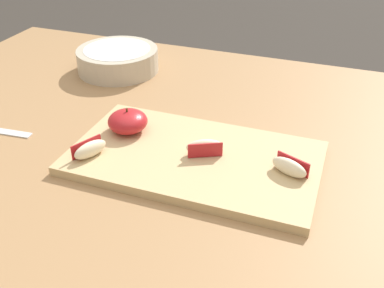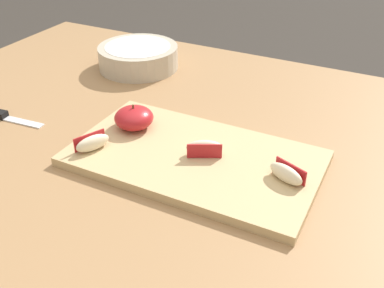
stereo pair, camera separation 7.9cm
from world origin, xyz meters
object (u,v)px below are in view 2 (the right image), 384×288
Objects in this scene: apple_wedge_right at (204,148)px; apple_wedge_front at (92,143)px; apple_half_skin_up at (134,118)px; apple_wedge_back at (286,173)px; ceramic_fruit_bowl at (138,56)px; cutting_board at (192,158)px.

apple_wedge_front is at bearing -157.88° from apple_wedge_right.
apple_wedge_back is at bearing -6.33° from apple_half_skin_up.
apple_half_skin_up is 1.13× the size of apple_wedge_right.
apple_half_skin_up reaches higher than apple_wedge_front.
apple_wedge_back is (0.15, -0.01, 0.00)m from apple_wedge_right.
apple_wedge_back is (0.31, -0.03, -0.01)m from apple_half_skin_up.
apple_wedge_front and apple_wedge_back have the same top height.
apple_half_skin_up reaches higher than apple_wedge_back.
apple_half_skin_up is at bearing 77.43° from apple_wedge_front.
apple_half_skin_up is 0.33m from ceramic_fruit_bowl.
cutting_board is at bearing -160.87° from apple_wedge_right.
cutting_board is at bearing -45.36° from ceramic_fruit_bowl.
apple_wedge_front and apple_wedge_right have the same top height.
apple_wedge_front is 0.20m from apple_wedge_right.
ceramic_fruit_bowl is at bearing 137.09° from apple_wedge_right.
apple_wedge_front is 1.00× the size of apple_wedge_back.
apple_wedge_right is at bearing -42.91° from ceramic_fruit_bowl.
apple_wedge_right is (0.18, 0.07, 0.00)m from apple_wedge_front.
apple_half_skin_up is 0.31m from apple_wedge_back.
cutting_board is 0.45m from ceramic_fruit_bowl.
apple_wedge_front is (-0.16, -0.07, 0.02)m from cutting_board.
cutting_board is 0.15m from apple_half_skin_up.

